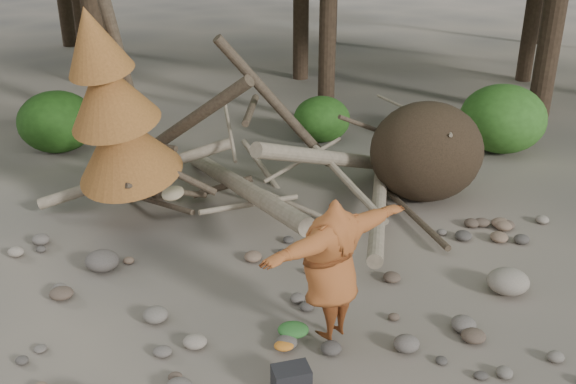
{
  "coord_description": "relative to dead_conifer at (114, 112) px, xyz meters",
  "views": [
    {
      "loc": [
        -0.29,
        -7.36,
        5.35
      ],
      "look_at": [
        -0.14,
        1.5,
        1.4
      ],
      "focal_mm": 40.0,
      "sensor_mm": 36.0,
      "label": 1
    }
  ],
  "objects": [
    {
      "name": "boulder_mid_left",
      "position": [
        -0.01,
        -1.76,
        -1.95
      ],
      "size": [
        0.55,
        0.49,
        0.33
      ],
      "primitive_type": "ellipsoid",
      "color": "#58514A",
      "rests_on": "ground"
    },
    {
      "name": "frisbee_thrower",
      "position": [
        3.5,
        -3.61,
        -1.03
      ],
      "size": [
        3.23,
        2.08,
        2.22
      ],
      "color": "#984D22",
      "rests_on": "ground"
    },
    {
      "name": "bush_mid",
      "position": [
        3.92,
        4.43,
        -1.55
      ],
      "size": [
        1.4,
        1.4,
        1.12
      ],
      "primitive_type": "ellipsoid",
      "color": "#2A5B1A",
      "rests_on": "ground"
    },
    {
      "name": "deadfall_pile",
      "position": [
        5.13,
        0.87,
        -1.16
      ],
      "size": [
        8.55,
        5.24,
        3.3
      ],
      "color": "#332619",
      "rests_on": "ground"
    },
    {
      "name": "cloth_green",
      "position": [
        3.01,
        -3.59,
        -2.03
      ],
      "size": [
        0.42,
        0.35,
        0.16
      ],
      "primitive_type": "ellipsoid",
      "color": "#2D6729",
      "rests_on": "ground"
    },
    {
      "name": "cloth_orange",
      "position": [
        2.88,
        -3.9,
        -2.06
      ],
      "size": [
        0.26,
        0.22,
        0.1
      ],
      "primitive_type": "ellipsoid",
      "color": "#C67022",
      "rests_on": "ground"
    },
    {
      "name": "dead_conifer",
      "position": [
        0.0,
        0.0,
        0.0
      ],
      "size": [
        2.06,
        2.16,
        4.35
      ],
      "color": "#4C3F30",
      "rests_on": "ground"
    },
    {
      "name": "bush_left",
      "position": [
        -2.38,
        3.83,
        -1.39
      ],
      "size": [
        1.8,
        1.8,
        1.44
      ],
      "primitive_type": "ellipsoid",
      "color": "#1F4813",
      "rests_on": "ground"
    },
    {
      "name": "bush_right",
      "position": [
        8.12,
        3.63,
        -1.31
      ],
      "size": [
        2.0,
        2.0,
        1.6
      ],
      "primitive_type": "ellipsoid",
      "color": "#346C21",
      "rests_on": "ground"
    },
    {
      "name": "backpack",
      "position": [
        2.96,
        -4.66,
        -1.96
      ],
      "size": [
        0.5,
        0.4,
        0.3
      ],
      "primitive_type": "cube",
      "rotation": [
        0.0,
        0.0,
        0.26
      ],
      "color": "black",
      "rests_on": "ground"
    },
    {
      "name": "boulder_mid_right",
      "position": [
        6.28,
        -2.53,
        -1.92
      ],
      "size": [
        0.63,
        0.57,
        0.38
      ],
      "primitive_type": "ellipsoid",
      "color": "gray",
      "rests_on": "ground"
    },
    {
      "name": "ground",
      "position": [
        3.12,
        -3.37,
        -2.11
      ],
      "size": [
        120.0,
        120.0,
        0.0
      ],
      "primitive_type": "plane",
      "color": "#514C44",
      "rests_on": "ground"
    }
  ]
}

